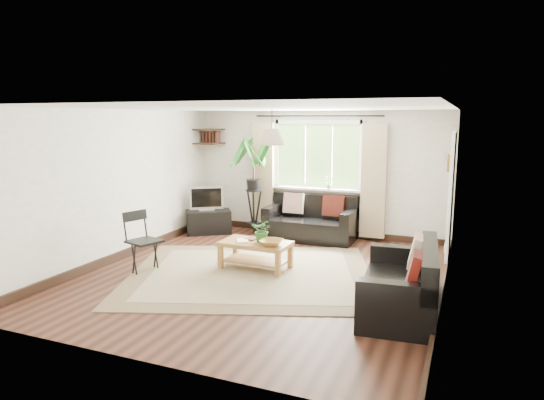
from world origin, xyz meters
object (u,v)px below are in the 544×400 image
at_px(tv_stand, 209,222).
at_px(folding_chair, 144,242).
at_px(sofa_back, 310,219).
at_px(coffee_table, 256,255).
at_px(sofa_right, 399,280).
at_px(palm_stand, 254,186).

bearing_deg(tv_stand, folding_chair, -116.34).
xyz_separation_m(sofa_back, tv_stand, (-2.02, -0.26, -0.16)).
xyz_separation_m(sofa_back, coffee_table, (-0.21, -2.04, -0.18)).
xyz_separation_m(sofa_right, folding_chair, (-3.70, 0.10, 0.06)).
relative_size(sofa_back, sofa_right, 1.01).
relative_size(coffee_table, palm_stand, 0.55).
height_order(sofa_right, palm_stand, palm_stand).
xyz_separation_m(tv_stand, palm_stand, (0.85, 0.31, 0.72)).
xyz_separation_m(coffee_table, folding_chair, (-1.47, -0.73, 0.24)).
xyz_separation_m(sofa_back, folding_chair, (-1.68, -2.78, 0.06)).
distance_m(palm_stand, folding_chair, 2.91).
bearing_deg(palm_stand, tv_stand, -160.02).
bearing_deg(folding_chair, sofa_back, -14.04).
distance_m(coffee_table, folding_chair, 1.66).
distance_m(sofa_right, folding_chair, 3.70).
distance_m(sofa_back, coffee_table, 2.06).
relative_size(sofa_right, palm_stand, 0.86).
distance_m(sofa_back, folding_chair, 3.24).
bearing_deg(palm_stand, folding_chair, -100.07).
relative_size(sofa_right, tv_stand, 1.94).
bearing_deg(palm_stand, sofa_back, -2.22).
bearing_deg(folding_chair, tv_stand, 24.95).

